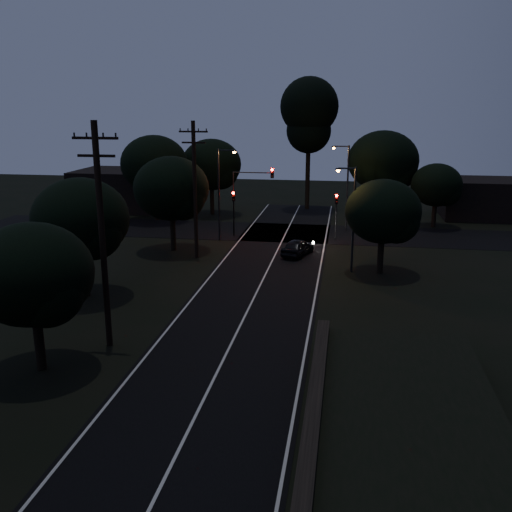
% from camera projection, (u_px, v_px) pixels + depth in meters
% --- Properties ---
extents(road_surface, '(60.00, 70.00, 0.03)m').
position_uv_depth(road_surface, '(271.00, 264.00, 43.05)').
color(road_surface, black).
rests_on(road_surface, ground).
extents(utility_pole_mid, '(2.20, 0.30, 11.00)m').
position_uv_depth(utility_pole_mid, '(102.00, 234.00, 27.10)').
color(utility_pole_mid, black).
rests_on(utility_pole_mid, ground).
extents(utility_pole_far, '(2.20, 0.30, 10.50)m').
position_uv_depth(utility_pole_far, '(195.00, 188.00, 43.38)').
color(utility_pole_far, black).
rests_on(utility_pole_far, ground).
extents(tree_left_b, '(5.35, 5.35, 6.80)m').
position_uv_depth(tree_left_b, '(35.00, 278.00, 24.76)').
color(tree_left_b, black).
rests_on(tree_left_b, ground).
extents(tree_left_c, '(5.89, 5.89, 7.44)m').
position_uv_depth(tree_left_c, '(83.00, 221.00, 34.56)').
color(tree_left_c, black).
rests_on(tree_left_c, ground).
extents(tree_left_d, '(6.07, 6.07, 7.70)m').
position_uv_depth(tree_left_d, '(173.00, 190.00, 45.65)').
color(tree_left_d, black).
rests_on(tree_left_d, ground).
extents(tree_far_nw, '(6.41, 6.41, 8.12)m').
position_uv_depth(tree_far_nw, '(213.00, 166.00, 60.91)').
color(tree_far_nw, black).
rests_on(tree_far_nw, ground).
extents(tree_far_w, '(6.81, 6.81, 8.68)m').
position_uv_depth(tree_far_w, '(156.00, 165.00, 57.74)').
color(tree_far_w, black).
rests_on(tree_far_w, ground).
extents(tree_far_ne, '(7.22, 7.22, 9.13)m').
position_uv_depth(tree_far_ne, '(386.00, 163.00, 57.98)').
color(tree_far_ne, black).
rests_on(tree_far_ne, ground).
extents(tree_far_e, '(4.88, 4.88, 6.19)m').
position_uv_depth(tree_far_e, '(438.00, 186.00, 54.91)').
color(tree_far_e, black).
rests_on(tree_far_e, ground).
extents(tree_right_a, '(5.28, 5.28, 6.71)m').
position_uv_depth(tree_right_a, '(386.00, 213.00, 39.51)').
color(tree_right_a, black).
rests_on(tree_right_a, ground).
extents(tall_pine, '(6.44, 6.44, 14.64)m').
position_uv_depth(tall_pine, '(309.00, 114.00, 62.94)').
color(tall_pine, black).
rests_on(tall_pine, ground).
extents(building_left, '(10.00, 8.00, 4.40)m').
position_uv_depth(building_left, '(123.00, 189.00, 65.44)').
color(building_left, black).
rests_on(building_left, ground).
extents(building_right, '(9.00, 7.00, 4.00)m').
position_uv_depth(building_right, '(485.00, 198.00, 60.36)').
color(building_right, black).
rests_on(building_right, ground).
extents(signal_left, '(0.28, 0.35, 4.10)m').
position_uv_depth(signal_left, '(234.00, 205.00, 51.47)').
color(signal_left, black).
rests_on(signal_left, ground).
extents(signal_right, '(0.28, 0.35, 4.10)m').
position_uv_depth(signal_right, '(336.00, 208.00, 50.07)').
color(signal_right, black).
rests_on(signal_right, ground).
extents(signal_mast, '(3.70, 0.35, 6.25)m').
position_uv_depth(signal_mast, '(252.00, 189.00, 50.83)').
color(signal_mast, black).
rests_on(signal_mast, ground).
extents(streetlight_a, '(1.66, 0.26, 8.00)m').
position_uv_depth(streetlight_a, '(221.00, 188.00, 49.22)').
color(streetlight_a, black).
rests_on(streetlight_a, ground).
extents(streetlight_b, '(1.66, 0.26, 8.00)m').
position_uv_depth(streetlight_b, '(346.00, 182.00, 53.33)').
color(streetlight_b, black).
rests_on(streetlight_b, ground).
extents(streetlight_c, '(1.46, 0.26, 7.50)m').
position_uv_depth(streetlight_c, '(351.00, 212.00, 39.97)').
color(streetlight_c, black).
rests_on(streetlight_c, ground).
extents(car, '(2.70, 4.26, 1.35)m').
position_uv_depth(car, '(298.00, 247.00, 45.33)').
color(car, black).
rests_on(car, ground).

